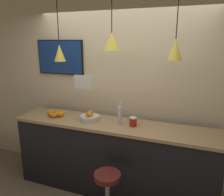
{
  "coord_description": "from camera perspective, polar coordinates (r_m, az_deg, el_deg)",
  "views": [
    {
      "loc": [
        0.96,
        -2.0,
        2.09
      ],
      "look_at": [
        0.0,
        0.57,
        1.38
      ],
      "focal_mm": 35.0,
      "sensor_mm": 36.0,
      "label": 1
    }
  ],
  "objects": [
    {
      "name": "pendant_lamp_left",
      "position": [
        3.07,
        -13.53,
        11.5
      ],
      "size": [
        0.16,
        0.16,
        0.98
      ],
      "color": "black"
    },
    {
      "name": "fruit_bowl",
      "position": [
        3.05,
        -5.87,
        -4.99
      ],
      "size": [
        0.27,
        0.27,
        0.14
      ],
      "color": "beige",
      "rests_on": "service_counter"
    },
    {
      "name": "back_wall",
      "position": [
        3.18,
        2.52,
        3.0
      ],
      "size": [
        8.0,
        0.06,
        2.9
      ],
      "color": "beige",
      "rests_on": "ground_plane"
    },
    {
      "name": "orange_pile",
      "position": [
        3.29,
        -14.32,
        -3.97
      ],
      "size": [
        0.26,
        0.2,
        0.09
      ],
      "color": "orange",
      "rests_on": "service_counter"
    },
    {
      "name": "service_counter",
      "position": [
        3.16,
        -0.0,
        -15.3
      ],
      "size": [
        2.76,
        0.58,
        1.03
      ],
      "color": "black",
      "rests_on": "ground_plane"
    },
    {
      "name": "pendant_lamp_right",
      "position": [
        2.56,
        16.17,
        12.14
      ],
      "size": [
        0.16,
        0.16,
        0.92
      ],
      "color": "black"
    },
    {
      "name": "juice_bottle",
      "position": [
        2.86,
        2.1,
        -4.45
      ],
      "size": [
        0.06,
        0.06,
        0.3
      ],
      "color": "silver",
      "rests_on": "service_counter"
    },
    {
      "name": "mounted_tv",
      "position": [
        3.5,
        -13.39,
        10.31
      ],
      "size": [
        0.78,
        0.04,
        0.52
      ],
      "color": "black"
    },
    {
      "name": "hanging_menu_board",
      "position": [
        2.72,
        -7.58,
        4.15
      ],
      "size": [
        0.24,
        0.01,
        0.17
      ],
      "color": "white"
    },
    {
      "name": "pendant_lamp_middle",
      "position": [
        2.73,
        -0.08,
        14.59
      ],
      "size": [
        0.2,
        0.2,
        0.82
      ],
      "color": "black"
    },
    {
      "name": "bar_stool",
      "position": [
        2.76,
        -1.19,
        -23.26
      ],
      "size": [
        0.39,
        0.39,
        0.63
      ],
      "color": "#B7B7BC",
      "rests_on": "ground_plane"
    },
    {
      "name": "spread_jar",
      "position": [
        2.84,
        5.53,
        -6.17
      ],
      "size": [
        0.1,
        0.1,
        0.12
      ],
      "color": "red",
      "rests_on": "service_counter"
    }
  ]
}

